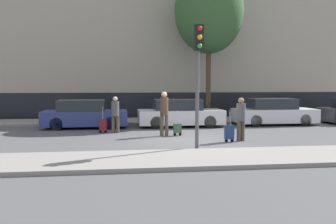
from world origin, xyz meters
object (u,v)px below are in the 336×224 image
object	(u,v)px
pedestrian_center	(164,111)
parked_bicycle	(213,113)
trolley_left	(103,125)
parked_car_0	(84,115)
pedestrian_left	(115,112)
traffic_light	(198,62)
trolley_right	(229,132)
bare_tree_near_crossing	(209,12)
parked_car_1	(180,114)
trolley_center	(177,128)
parked_car_2	(274,112)
pedestrian_right	(241,117)

from	to	relation	value
pedestrian_center	parked_bicycle	size ratio (longest dim) A/B	1.03
trolley_left	parked_bicycle	bearing A→B (deg)	33.63
parked_car_0	trolley_left	bearing A→B (deg)	-63.96
pedestrian_left	traffic_light	bearing A→B (deg)	-53.58
parked_car_0	trolley_right	xyz separation A→B (m)	(5.67, -5.27, -0.27)
trolley_left	bare_tree_near_crossing	bearing A→B (deg)	36.89
trolley_left	parked_bicycle	world-z (taller)	trolley_left
parked_car_1	parked_bicycle	size ratio (longest dim) A/B	2.38
trolley_right	parked_bicycle	size ratio (longest dim) A/B	0.66
parked_car_0	parked_car_1	distance (m)	4.69
trolley_center	parked_bicycle	size ratio (longest dim) A/B	0.60
trolley_center	parked_car_2	bearing A→B (deg)	30.98
trolley_center	traffic_light	world-z (taller)	traffic_light
parked_car_2	pedestrian_right	world-z (taller)	pedestrian_right
parked_car_1	pedestrian_left	bearing A→B (deg)	-148.15
parked_car_0	bare_tree_near_crossing	world-z (taller)	bare_tree_near_crossing
pedestrian_right	traffic_light	size ratio (longest dim) A/B	0.41
parked_car_0	trolley_left	distance (m)	2.20
traffic_light	bare_tree_near_crossing	world-z (taller)	bare_tree_near_crossing
trolley_left	traffic_light	world-z (taller)	traffic_light
trolley_left	trolley_right	xyz separation A→B (m)	(4.71, -3.30, 0.01)
trolley_center	parked_bicycle	world-z (taller)	parked_bicycle
trolley_right	bare_tree_near_crossing	world-z (taller)	bare_tree_near_crossing
pedestrian_center	trolley_center	world-z (taller)	pedestrian_center
trolley_center	parked_bicycle	xyz separation A→B (m)	(2.91, 5.34, 0.18)
parked_car_0	parked_car_2	xyz separation A→B (m)	(9.69, 0.08, 0.01)
trolley_left	traffic_light	bearing A→B (deg)	-57.71
bare_tree_near_crossing	trolley_left	bearing A→B (deg)	-143.11
traffic_light	bare_tree_near_crossing	xyz separation A→B (m)	(2.64, 9.34, 3.37)
trolley_right	trolley_center	bearing A→B (deg)	129.56
trolley_left	trolley_right	distance (m)	5.75
pedestrian_left	pedestrian_right	world-z (taller)	pedestrian_right
pedestrian_right	parked_car_0	bearing A→B (deg)	117.94
parked_car_0	bare_tree_near_crossing	size ratio (longest dim) A/B	0.48
parked_car_2	trolley_right	xyz separation A→B (m)	(-4.02, -5.35, -0.28)
trolley_right	pedestrian_left	bearing A→B (deg)	142.28
pedestrian_center	trolley_center	size ratio (longest dim) A/B	1.73
parked_car_0	pedestrian_left	world-z (taller)	pedestrian_left
parked_car_2	pedestrian_left	world-z (taller)	pedestrian_left
parked_car_0	trolley_center	size ratio (longest dim) A/B	3.82
pedestrian_right	parked_car_1	bearing A→B (deg)	83.77
trolley_left	parked_car_0	bearing A→B (deg)	116.04
trolley_left	parked_car_2	bearing A→B (deg)	13.16
pedestrian_left	traffic_light	distance (m)	5.89
pedestrian_left	trolley_center	world-z (taller)	pedestrian_left
parked_car_2	parked_bicycle	distance (m)	3.36
pedestrian_center	traffic_light	xyz separation A→B (m)	(0.61, -3.68, 1.78)
pedestrian_center	pedestrian_right	world-z (taller)	pedestrian_center
pedestrian_center	bare_tree_near_crossing	bearing A→B (deg)	-116.70
pedestrian_center	pedestrian_left	bearing A→B (deg)	-28.56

